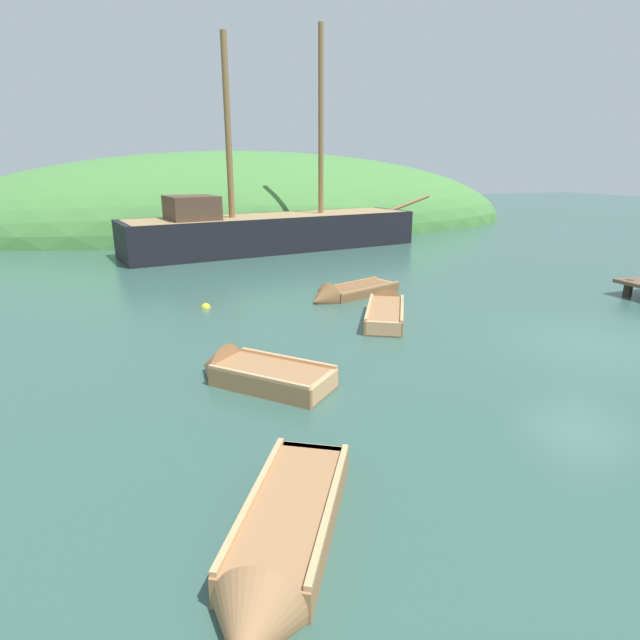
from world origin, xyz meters
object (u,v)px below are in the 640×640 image
object	(u,v)px
rowboat_portside	(346,295)
buoy_yellow	(206,308)
rowboat_far	(386,312)
sailing_ship	(272,237)
rowboat_near_dock	(282,546)
rowboat_center	(253,375)

from	to	relation	value
rowboat_portside	buoy_yellow	size ratio (longest dim) A/B	12.54
rowboat_portside	buoy_yellow	bearing A→B (deg)	-24.51
rowboat_portside	rowboat_far	distance (m)	2.57
rowboat_far	buoy_yellow	xyz separation A→B (m)	(-4.79, 2.84, -0.14)
sailing_ship	rowboat_portside	xyz separation A→B (m)	(-0.39, -10.73, -0.58)
buoy_yellow	rowboat_portside	bearing A→B (deg)	-3.44
rowboat_far	sailing_ship	bearing A→B (deg)	28.53
rowboat_portside	rowboat_near_dock	distance (m)	12.00
sailing_ship	rowboat_far	xyz separation A→B (m)	(-0.23, -13.29, -0.51)
sailing_ship	rowboat_near_dock	xyz separation A→B (m)	(-5.79, -21.44, -0.53)
rowboat_center	sailing_ship	bearing A→B (deg)	-58.72
rowboat_portside	rowboat_near_dock	xyz separation A→B (m)	(-5.41, -10.71, 0.05)
rowboat_near_dock	buoy_yellow	size ratio (longest dim) A/B	11.43
rowboat_center	buoy_yellow	bearing A→B (deg)	-41.38
rowboat_far	buoy_yellow	size ratio (longest dim) A/B	11.93
rowboat_near_dock	rowboat_center	bearing A→B (deg)	-158.56
rowboat_center	rowboat_portside	world-z (taller)	rowboat_center
rowboat_far	rowboat_near_dock	distance (m)	9.87
rowboat_center	rowboat_far	xyz separation A→B (m)	(4.72, 3.26, 0.01)
rowboat_center	rowboat_near_dock	size ratio (longest dim) A/B	0.88
sailing_ship	rowboat_portside	bearing A→B (deg)	-101.43
rowboat_center	rowboat_portside	distance (m)	7.40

